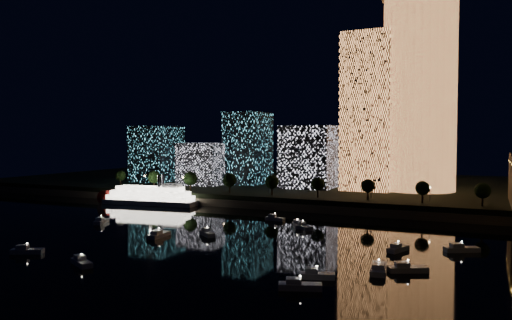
{
  "coord_description": "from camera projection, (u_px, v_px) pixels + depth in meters",
  "views": [
    {
      "loc": [
        51.78,
        -102.29,
        29.02
      ],
      "look_at": [
        -21.87,
        55.0,
        21.16
      ],
      "focal_mm": 35.0,
      "sensor_mm": 36.0,
      "label": 1
    }
  ],
  "objects": [
    {
      "name": "ground",
      "position": [
        241.0,
        262.0,
        115.79
      ],
      "size": [
        520.0,
        520.0,
        0.0
      ],
      "primitive_type": "plane",
      "color": "black",
      "rests_on": "ground"
    },
    {
      "name": "motorboats",
      "position": [
        266.0,
        245.0,
        131.12
      ],
      "size": [
        119.42,
        79.14,
        2.78
      ],
      "color": "silver",
      "rests_on": "ground"
    },
    {
      "name": "tower_cylindrical",
      "position": [
        419.0,
        93.0,
        225.11
      ],
      "size": [
        34.0,
        34.0,
        88.29
      ],
      "color": "#FF9A51",
      "rests_on": "far_bank"
    },
    {
      "name": "riverboat",
      "position": [
        146.0,
        196.0,
        215.94
      ],
      "size": [
        45.88,
        15.01,
        13.58
      ],
      "color": "silver",
      "rests_on": "ground"
    },
    {
      "name": "midrise_blocks",
      "position": [
        229.0,
        154.0,
        257.64
      ],
      "size": [
        110.84,
        37.54,
        37.07
      ],
      "color": "white",
      "rests_on": "far_bank"
    },
    {
      "name": "esplanade_trees",
      "position": [
        262.0,
        182.0,
        209.55
      ],
      "size": [
        165.34,
        6.2,
        8.6
      ],
      "color": "black",
      "rests_on": "far_bank"
    },
    {
      "name": "tower_rectangular",
      "position": [
        369.0,
        112.0,
        227.78
      ],
      "size": [
        22.32,
        22.32,
        71.01
      ],
      "primitive_type": "cube",
      "color": "#FF9A51",
      "rests_on": "far_bank"
    },
    {
      "name": "far_bank",
      "position": [
        379.0,
        188.0,
        260.43
      ],
      "size": [
        420.0,
        160.0,
        5.0
      ],
      "primitive_type": "cube",
      "color": "black",
      "rests_on": "ground"
    },
    {
      "name": "seawall",
      "position": [
        338.0,
        210.0,
        189.91
      ],
      "size": [
        420.0,
        6.0,
        3.0
      ],
      "primitive_type": "cube",
      "color": "#6B5E4C",
      "rests_on": "ground"
    },
    {
      "name": "street_lamps",
      "position": [
        269.0,
        184.0,
        214.83
      ],
      "size": [
        132.7,
        0.7,
        5.65
      ],
      "color": "black",
      "rests_on": "far_bank"
    }
  ]
}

